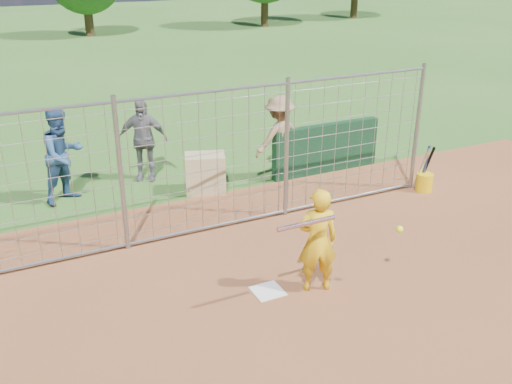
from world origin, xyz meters
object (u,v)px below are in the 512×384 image
batter (318,241)px  bystander_a (63,155)px  bystander_c (279,138)px  equipment_bin (205,173)px  bystander_b (143,139)px  bucket_with_bats (424,180)px

batter → bystander_a: bearing=-43.9°
bystander_c → equipment_bin: 1.79m
batter → bystander_b: (-1.03, 5.37, 0.10)m
equipment_bin → bystander_a: bearing=-177.8°
batter → equipment_bin: batter is taller
equipment_bin → bystander_b: bearing=146.0°
batter → bucket_with_bats: 4.56m
batter → bystander_b: bearing=-61.9°
bucket_with_bats → equipment_bin: bearing=154.3°
bystander_c → equipment_bin: bystander_c is taller
bystander_a → bucket_with_bats: bearing=-51.6°
bystander_b → bucket_with_bats: 5.95m
bystander_a → bystander_c: (4.33, -0.78, -0.03)m
bystander_c → bucket_with_bats: bearing=129.3°
bystander_a → bucket_with_bats: bystander_a is taller
batter → bystander_c: (1.61, 4.15, 0.12)m
bucket_with_bats → batter: bearing=-151.1°
bucket_with_bats → bystander_c: bearing=140.1°
batter → bucket_with_bats: batter is taller
bystander_b → bucket_with_bats: bystander_b is taller
bystander_a → bystander_b: size_ratio=1.05×
bystander_c → batter: bearing=57.9°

